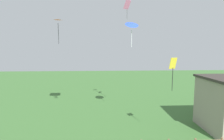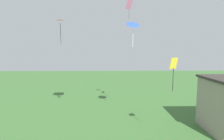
{
  "view_description": "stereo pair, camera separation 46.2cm",
  "coord_description": "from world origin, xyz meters",
  "px_view_note": "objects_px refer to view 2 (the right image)",
  "views": [
    {
      "loc": [
        -0.76,
        -4.62,
        7.81
      ],
      "look_at": [
        0.0,
        9.44,
        6.17
      ],
      "focal_mm": 28.0,
      "sensor_mm": 36.0,
      "label": 1
    },
    {
      "loc": [
        -0.3,
        -4.64,
        7.81
      ],
      "look_at": [
        0.0,
        9.44,
        6.17
      ],
      "focal_mm": 28.0,
      "sensor_mm": 36.0,
      "label": 2
    }
  ],
  "objects_px": {
    "kite_orange_delta": "(60,21)",
    "kite_pink_diamond": "(129,6)",
    "kite_yellow_diamond": "(173,68)",
    "kite_blue_delta": "(133,25)"
  },
  "relations": [
    {
      "from": "kite_orange_delta",
      "to": "kite_pink_diamond",
      "type": "distance_m",
      "value": 7.98
    },
    {
      "from": "kite_orange_delta",
      "to": "kite_pink_diamond",
      "type": "bearing_deg",
      "value": 6.2
    },
    {
      "from": "kite_orange_delta",
      "to": "kite_yellow_diamond",
      "type": "xyz_separation_m",
      "value": [
        10.44,
        -6.33,
        -4.57
      ]
    },
    {
      "from": "kite_orange_delta",
      "to": "kite_blue_delta",
      "type": "distance_m",
      "value": 8.08
    },
    {
      "from": "kite_yellow_diamond",
      "to": "kite_pink_diamond",
      "type": "bearing_deg",
      "value": 110.82
    },
    {
      "from": "kite_yellow_diamond",
      "to": "kite_blue_delta",
      "type": "bearing_deg",
      "value": 121.34
    },
    {
      "from": "kite_pink_diamond",
      "to": "kite_blue_delta",
      "type": "xyz_separation_m",
      "value": [
        0.09,
        -2.84,
        -2.48
      ]
    },
    {
      "from": "kite_blue_delta",
      "to": "kite_orange_delta",
      "type": "bearing_deg",
      "value": 165.6
    },
    {
      "from": "kite_yellow_diamond",
      "to": "kite_blue_delta",
      "type": "distance_m",
      "value": 6.41
    },
    {
      "from": "kite_yellow_diamond",
      "to": "kite_pink_diamond",
      "type": "xyz_separation_m",
      "value": [
        -2.72,
        7.16,
        6.42
      ]
    }
  ]
}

